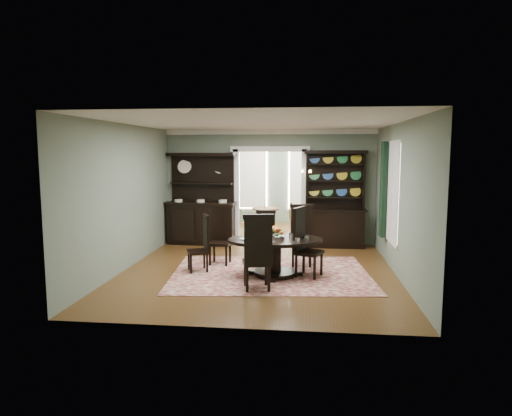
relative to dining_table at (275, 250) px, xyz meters
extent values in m
cube|color=brown|center=(-0.37, 0.23, -0.52)|extent=(5.50, 6.00, 0.01)
cube|color=silver|center=(-0.37, 0.23, 2.49)|extent=(5.50, 6.00, 0.01)
cube|color=slate|center=(-3.12, 0.23, 0.99)|extent=(0.01, 6.00, 3.00)
cube|color=slate|center=(2.38, 0.23, 0.99)|extent=(0.01, 6.00, 3.00)
cube|color=slate|center=(-0.37, -2.77, 0.99)|extent=(5.50, 0.01, 3.00)
cube|color=slate|center=(-2.19, 3.23, 0.99)|extent=(1.85, 0.01, 3.00)
cube|color=slate|center=(1.46, 3.23, 0.99)|extent=(1.85, 0.01, 3.00)
cube|color=slate|center=(-0.37, 3.23, 2.24)|extent=(1.80, 0.01, 0.50)
cube|color=white|center=(-0.37, 3.18, 2.43)|extent=(5.50, 0.10, 0.12)
cube|color=brown|center=(-0.37, 4.98, -0.52)|extent=(3.50, 3.50, 0.01)
cube|color=silver|center=(-0.37, 4.98, 2.49)|extent=(3.50, 3.50, 0.01)
cube|color=slate|center=(-2.12, 4.98, 0.99)|extent=(0.01, 3.50, 3.00)
cube|color=slate|center=(1.38, 4.98, 0.99)|extent=(0.01, 3.50, 3.00)
cube|color=slate|center=(-0.37, 6.73, 0.99)|extent=(3.50, 0.01, 3.00)
cube|color=white|center=(-1.22, 6.68, 1.04)|extent=(1.05, 0.06, 2.20)
cube|color=white|center=(0.48, 6.68, 1.04)|extent=(1.05, 0.06, 2.20)
cube|color=white|center=(-1.27, 3.23, 0.74)|extent=(0.14, 0.25, 2.50)
cube|color=white|center=(0.53, 3.23, 0.74)|extent=(0.14, 0.25, 2.50)
cube|color=white|center=(-0.37, 3.23, 1.99)|extent=(2.08, 0.25, 0.14)
cube|color=white|center=(2.37, 0.83, 1.09)|extent=(0.02, 1.10, 2.00)
cube|color=white|center=(2.36, 0.83, 1.09)|extent=(0.01, 1.22, 2.12)
cube|color=black|center=(2.28, 1.51, 1.09)|extent=(0.10, 0.35, 2.10)
cube|color=#B78630|center=(0.58, 3.15, 1.34)|extent=(0.08, 0.05, 0.18)
sphere|color=#FFD88C|center=(0.48, 3.00, 1.42)|extent=(0.07, 0.07, 0.07)
sphere|color=#FFD88C|center=(0.68, 3.00, 1.42)|extent=(0.07, 0.07, 0.07)
cube|color=maroon|center=(-0.10, 0.12, -0.51)|extent=(4.16, 3.29, 0.01)
ellipsoid|color=black|center=(0.00, 0.00, 0.20)|extent=(2.05, 1.49, 0.05)
cylinder|color=black|center=(0.00, 0.00, 0.17)|extent=(2.01, 2.01, 0.03)
cylinder|color=black|center=(0.00, 0.00, -0.14)|extent=(0.24, 0.24, 0.65)
cylinder|color=black|center=(0.00, 0.00, -0.46)|extent=(0.83, 0.83, 0.10)
cylinder|color=white|center=(0.04, 0.02, 0.25)|extent=(0.27, 0.27, 0.05)
cube|color=black|center=(-1.25, 0.78, -0.05)|extent=(0.48, 0.47, 0.06)
cube|color=black|center=(-1.24, 0.98, 0.34)|extent=(0.46, 0.08, 0.78)
cube|color=black|center=(-1.24, 0.98, 0.74)|extent=(0.50, 0.10, 0.08)
cylinder|color=black|center=(-1.44, 0.61, -0.28)|extent=(0.05, 0.05, 0.46)
cylinder|color=black|center=(-1.08, 0.59, -0.28)|extent=(0.05, 0.05, 0.46)
cylinder|color=black|center=(-1.42, 0.97, -0.28)|extent=(0.05, 0.05, 0.46)
cylinder|color=black|center=(-1.06, 0.95, -0.28)|extent=(0.05, 0.05, 0.46)
cube|color=black|center=(-0.29, 1.00, -0.11)|extent=(0.41, 0.39, 0.05)
cube|color=black|center=(-0.29, 1.17, 0.25)|extent=(0.41, 0.05, 0.69)
cube|color=black|center=(-0.29, 1.17, 0.60)|extent=(0.44, 0.07, 0.07)
cylinder|color=black|center=(-0.45, 0.84, -0.31)|extent=(0.04, 0.04, 0.41)
cylinder|color=black|center=(-0.13, 0.84, -0.31)|extent=(0.04, 0.04, 0.41)
cylinder|color=black|center=(-0.45, 1.16, -0.31)|extent=(0.04, 0.04, 0.41)
cylinder|color=black|center=(-0.13, 1.15, -0.31)|extent=(0.04, 0.04, 0.41)
cube|color=black|center=(0.51, 0.85, -0.05)|extent=(0.47, 0.45, 0.06)
cube|color=black|center=(0.50, 1.05, 0.35)|extent=(0.46, 0.06, 0.79)
cube|color=black|center=(0.50, 1.05, 0.75)|extent=(0.51, 0.08, 0.08)
cylinder|color=black|center=(0.33, 0.67, -0.28)|extent=(0.05, 0.05, 0.46)
cylinder|color=black|center=(0.69, 0.67, -0.28)|extent=(0.05, 0.05, 0.46)
cylinder|color=black|center=(0.32, 1.03, -0.28)|extent=(0.05, 0.05, 0.46)
cylinder|color=black|center=(0.68, 1.04, -0.28)|extent=(0.05, 0.05, 0.46)
cube|color=black|center=(-1.59, 0.14, -0.10)|extent=(0.53, 0.54, 0.05)
cube|color=black|center=(-1.42, 0.21, 0.26)|extent=(0.20, 0.40, 0.70)
cube|color=black|center=(-1.42, 0.21, 0.62)|extent=(0.23, 0.44, 0.07)
cylinder|color=black|center=(-1.80, 0.22, -0.31)|extent=(0.04, 0.04, 0.41)
cylinder|color=black|center=(-1.68, -0.07, -0.31)|extent=(0.04, 0.04, 0.41)
cylinder|color=black|center=(-1.50, 0.35, -0.31)|extent=(0.04, 0.04, 0.41)
cylinder|color=black|center=(-1.38, 0.05, -0.31)|extent=(0.04, 0.04, 0.41)
cube|color=black|center=(0.66, -0.01, -0.03)|extent=(0.61, 0.62, 0.06)
cube|color=black|center=(0.47, 0.07, 0.39)|extent=(0.23, 0.47, 0.82)
cube|color=black|center=(0.47, 0.07, 0.81)|extent=(0.26, 0.51, 0.08)
cylinder|color=black|center=(0.77, -0.26, -0.27)|extent=(0.05, 0.05, 0.48)
cylinder|color=black|center=(0.91, 0.09, -0.27)|extent=(0.05, 0.05, 0.48)
cylinder|color=black|center=(0.42, -0.12, -0.27)|extent=(0.05, 0.05, 0.48)
cylinder|color=black|center=(0.56, 0.23, -0.27)|extent=(0.05, 0.05, 0.48)
cube|color=black|center=(-0.26, -0.93, -0.03)|extent=(0.58, 0.56, 0.06)
cube|color=black|center=(-0.22, -1.14, 0.40)|extent=(0.49, 0.16, 0.83)
cube|color=black|center=(-0.22, -1.14, 0.82)|extent=(0.53, 0.19, 0.08)
cylinder|color=black|center=(-0.12, -0.70, -0.27)|extent=(0.05, 0.05, 0.49)
cylinder|color=black|center=(-0.49, -0.79, -0.27)|extent=(0.05, 0.05, 0.49)
cylinder|color=black|center=(-0.04, -1.08, -0.27)|extent=(0.05, 0.05, 0.49)
cylinder|color=black|center=(-0.41, -1.16, -0.27)|extent=(0.05, 0.05, 0.49)
cube|color=black|center=(-2.16, 2.91, 0.02)|extent=(1.76, 0.73, 1.07)
cube|color=black|center=(-2.16, 2.91, 0.58)|extent=(1.87, 0.80, 0.05)
cube|color=black|center=(-2.16, 3.15, 1.22)|extent=(1.72, 0.23, 1.27)
cube|color=black|center=(-2.16, 3.04, 1.10)|extent=(1.68, 0.44, 0.04)
cube|color=black|center=(-2.16, 3.02, 1.85)|extent=(1.85, 0.53, 0.09)
cube|color=black|center=(1.32, 2.92, -0.04)|extent=(1.48, 0.55, 0.95)
cube|color=black|center=(1.32, 2.92, 0.45)|extent=(1.59, 0.61, 0.04)
cube|color=black|center=(1.32, 3.13, 1.17)|extent=(1.48, 0.09, 1.43)
cube|color=black|center=(0.60, 3.02, 1.17)|extent=(0.06, 0.27, 1.48)
cube|color=black|center=(2.03, 3.02, 1.17)|extent=(0.06, 0.27, 1.48)
cube|color=black|center=(1.32, 3.00, 1.91)|extent=(1.59, 0.37, 0.08)
cube|color=black|center=(1.32, 3.02, 0.75)|extent=(1.48, 0.30, 0.03)
cube|color=black|center=(1.32, 3.02, 1.17)|extent=(1.48, 0.30, 0.03)
cube|color=black|center=(1.32, 3.02, 1.59)|extent=(1.48, 0.30, 0.03)
cylinder|color=brown|center=(-0.61, 4.75, 0.22)|extent=(0.82, 0.82, 0.04)
cylinder|color=brown|center=(-0.61, 4.75, -0.14)|extent=(0.10, 0.10, 0.71)
cylinder|color=brown|center=(-0.61, 4.75, -0.48)|extent=(0.45, 0.45, 0.06)
cylinder|color=brown|center=(-0.85, 5.12, -0.04)|extent=(0.42, 0.42, 0.04)
cube|color=brown|center=(-0.66, 5.13, 0.23)|extent=(0.06, 0.38, 0.53)
cylinder|color=brown|center=(-1.00, 5.26, -0.28)|extent=(0.04, 0.04, 0.48)
cylinder|color=brown|center=(-0.98, 4.96, -0.28)|extent=(0.04, 0.04, 0.48)
cylinder|color=brown|center=(-0.71, 5.28, -0.28)|extent=(0.04, 0.04, 0.48)
cylinder|color=brown|center=(-0.69, 4.98, -0.28)|extent=(0.04, 0.04, 0.48)
cylinder|color=brown|center=(0.29, 5.13, -0.10)|extent=(0.37, 0.37, 0.04)
cube|color=brown|center=(0.13, 5.16, 0.13)|extent=(0.09, 0.33, 0.46)
cylinder|color=brown|center=(0.39, 4.98, -0.31)|extent=(0.03, 0.03, 0.42)
cylinder|color=brown|center=(0.44, 5.24, -0.31)|extent=(0.03, 0.03, 0.42)
cylinder|color=brown|center=(0.14, 5.03, -0.31)|extent=(0.03, 0.03, 0.42)
cylinder|color=brown|center=(0.19, 5.28, -0.31)|extent=(0.03, 0.03, 0.42)
camera|label=1|loc=(0.59, -8.76, 1.92)|focal=32.00mm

